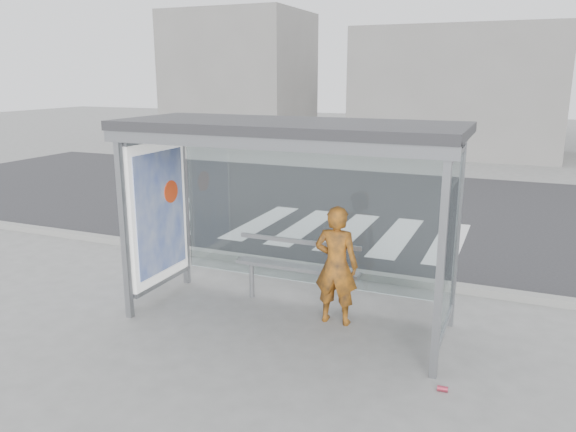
# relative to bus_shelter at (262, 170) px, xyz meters

# --- Properties ---
(ground) EXTENTS (80.00, 80.00, 0.00)m
(ground) POSITION_rel_bus_shelter_xyz_m (0.37, -0.06, -1.98)
(ground) COLOR slate
(ground) RESTS_ON ground
(road) EXTENTS (30.00, 10.00, 0.01)m
(road) POSITION_rel_bus_shelter_xyz_m (0.37, 6.94, -1.98)
(road) COLOR #29292B
(road) RESTS_ON ground
(curb) EXTENTS (30.00, 0.18, 0.12)m
(curb) POSITION_rel_bus_shelter_xyz_m (0.37, 1.89, -1.92)
(curb) COLOR gray
(curb) RESTS_ON ground
(crosswalk) EXTENTS (4.55, 3.00, 0.00)m
(crosswalk) POSITION_rel_bus_shelter_xyz_m (-0.13, 4.44, -1.98)
(crosswalk) COLOR silver
(crosswalk) RESTS_ON ground
(bus_shelter) EXTENTS (4.25, 1.65, 2.62)m
(bus_shelter) POSITION_rel_bus_shelter_xyz_m (0.00, 0.00, 0.00)
(bus_shelter) COLOR gray
(bus_shelter) RESTS_ON ground
(building_left) EXTENTS (6.00, 5.00, 6.00)m
(building_left) POSITION_rel_bus_shelter_xyz_m (-9.63, 17.94, 1.02)
(building_left) COLOR slate
(building_left) RESTS_ON ground
(building_center) EXTENTS (8.00, 5.00, 5.00)m
(building_center) POSITION_rel_bus_shelter_xyz_m (0.37, 17.94, 0.52)
(building_center) COLOR slate
(building_center) RESTS_ON ground
(person) EXTENTS (0.58, 0.39, 1.57)m
(person) POSITION_rel_bus_shelter_xyz_m (0.96, 0.16, -1.20)
(person) COLOR red
(person) RESTS_ON ground
(bench) EXTENTS (1.81, 0.22, 0.93)m
(bench) POSITION_rel_bus_shelter_xyz_m (0.27, 0.52, -1.43)
(bench) COLOR gray
(bench) RESTS_ON ground
(soda_can) EXTENTS (0.11, 0.07, 0.06)m
(soda_can) POSITION_rel_bus_shelter_xyz_m (2.51, -1.01, -1.95)
(soda_can) COLOR #C1384F
(soda_can) RESTS_ON ground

